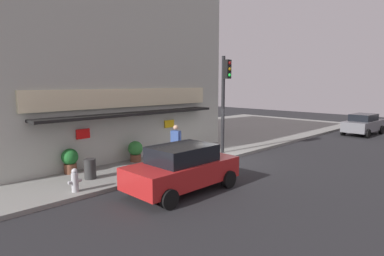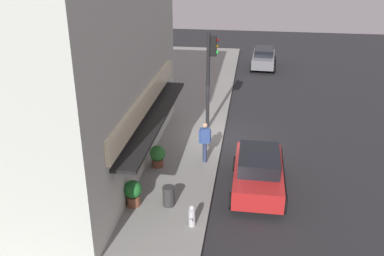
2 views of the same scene
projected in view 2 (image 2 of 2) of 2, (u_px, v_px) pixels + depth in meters
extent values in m
plane|color=#232326|center=(223.00, 137.00, 21.70)|extent=(57.26, 57.26, 0.00)
cube|color=gray|center=(103.00, 129.00, 22.52)|extent=(38.17, 12.75, 0.16)
cube|color=#ADB2A8|center=(30.00, 66.00, 17.68)|extent=(12.99, 9.62, 8.51)
cube|color=beige|center=(146.00, 101.00, 17.54)|extent=(9.87, 0.16, 0.85)
cube|color=black|center=(155.00, 118.00, 17.78)|extent=(9.35, 0.90, 0.12)
cube|color=red|center=(131.00, 159.00, 15.91)|extent=(0.60, 0.08, 0.41)
cube|color=yellow|center=(159.00, 112.00, 20.32)|extent=(0.62, 0.08, 0.40)
cylinder|color=black|center=(208.00, 82.00, 21.34)|extent=(0.18, 0.18, 5.03)
cube|color=black|center=(214.00, 46.00, 20.56)|extent=(0.32, 0.28, 0.95)
sphere|color=maroon|center=(217.00, 40.00, 20.42)|extent=(0.18, 0.18, 0.18)
sphere|color=brown|center=(217.00, 46.00, 20.54)|extent=(0.18, 0.18, 0.18)
sphere|color=#1ED83F|center=(217.00, 52.00, 20.66)|extent=(0.18, 0.18, 0.18)
cylinder|color=#B2B2B7|center=(192.00, 218.00, 14.58)|extent=(0.24, 0.24, 0.65)
sphere|color=#B2B2B7|center=(192.00, 208.00, 14.42)|extent=(0.20, 0.20, 0.20)
cylinder|color=#B2B2B7|center=(191.00, 220.00, 14.41)|extent=(0.12, 0.10, 0.10)
cylinder|color=#B2B2B7|center=(193.00, 214.00, 14.73)|extent=(0.12, 0.10, 0.10)
cylinder|color=#2D2D2D|center=(169.00, 196.00, 15.70)|extent=(0.45, 0.45, 0.78)
cylinder|color=navy|center=(205.00, 153.00, 18.77)|extent=(0.20, 0.20, 0.90)
cylinder|color=navy|center=(204.00, 151.00, 18.96)|extent=(0.20, 0.20, 0.90)
cube|color=#334C8C|center=(205.00, 136.00, 18.54)|extent=(0.34, 0.45, 0.68)
sphere|color=tan|center=(205.00, 125.00, 18.35)|extent=(0.22, 0.22, 0.22)
cylinder|color=#334C8C|center=(210.00, 136.00, 18.58)|extent=(0.12, 0.12, 0.61)
cylinder|color=#334C8C|center=(200.00, 137.00, 18.53)|extent=(0.12, 0.12, 0.61)
cylinder|color=brown|center=(134.00, 200.00, 15.77)|extent=(0.50, 0.50, 0.40)
sphere|color=#1E6628|center=(133.00, 189.00, 15.58)|extent=(0.67, 0.67, 0.67)
cylinder|color=brown|center=(158.00, 163.00, 18.54)|extent=(0.50, 0.50, 0.33)
sphere|color=#2D7A33|center=(157.00, 153.00, 18.35)|extent=(0.68, 0.68, 0.68)
cube|color=#AD1E1E|center=(258.00, 175.00, 16.84)|extent=(4.17, 1.88, 0.75)
cube|color=black|center=(259.00, 160.00, 16.58)|extent=(2.26, 1.58, 0.58)
cylinder|color=black|center=(236.00, 164.00, 18.44)|extent=(0.64, 0.22, 0.64)
cylinder|color=black|center=(279.00, 167.00, 18.20)|extent=(0.64, 0.22, 0.64)
cylinder|color=black|center=(232.00, 201.00, 15.79)|extent=(0.64, 0.22, 0.64)
cylinder|color=black|center=(283.00, 205.00, 15.55)|extent=(0.64, 0.22, 0.64)
cube|color=slate|center=(263.00, 59.00, 33.33)|extent=(4.10, 1.83, 0.74)
cube|color=black|center=(264.00, 52.00, 33.09)|extent=(2.23, 1.49, 0.50)
cylinder|color=black|center=(253.00, 59.00, 34.89)|extent=(0.65, 0.25, 0.64)
cylinder|color=black|center=(274.00, 60.00, 34.61)|extent=(0.65, 0.25, 0.64)
cylinder|color=black|center=(251.00, 68.00, 32.36)|extent=(0.65, 0.25, 0.64)
cylinder|color=black|center=(274.00, 69.00, 32.07)|extent=(0.65, 0.25, 0.64)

